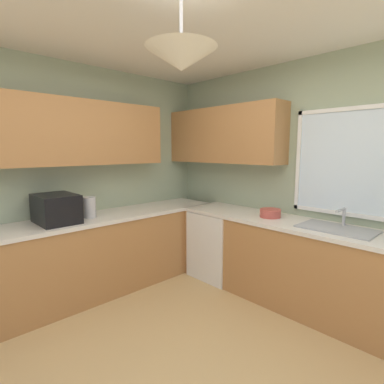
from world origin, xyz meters
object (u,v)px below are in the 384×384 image
(sink_assembly, at_px, (337,228))
(bowl, at_px, (270,213))
(dishwasher, at_px, (219,244))
(microwave, at_px, (56,209))
(kettle, at_px, (90,207))

(sink_assembly, distance_m, bowl, 0.71)
(dishwasher, bearing_deg, bowl, 2.43)
(dishwasher, bearing_deg, microwave, -110.53)
(microwave, height_order, kettle, microwave)
(dishwasher, bearing_deg, sink_assembly, 1.45)
(microwave, bearing_deg, bowl, 52.66)
(microwave, xyz_separation_m, kettle, (0.02, 0.35, -0.03))
(dishwasher, height_order, sink_assembly, sink_assembly)
(sink_assembly, relative_size, bowl, 2.91)
(kettle, bearing_deg, sink_assembly, 35.26)
(bowl, bearing_deg, kettle, -132.96)
(sink_assembly, bearing_deg, dishwasher, -178.55)
(bowl, bearing_deg, sink_assembly, 0.48)
(microwave, bearing_deg, kettle, 86.68)
(dishwasher, xyz_separation_m, sink_assembly, (1.42, 0.04, 0.47))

